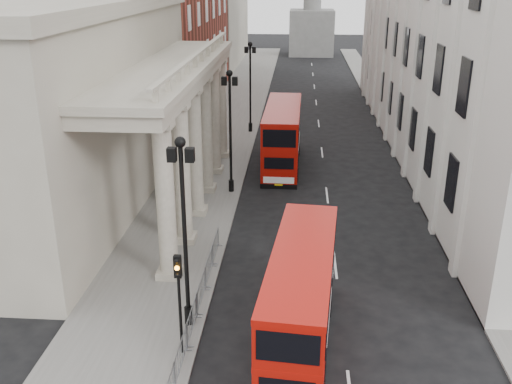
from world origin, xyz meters
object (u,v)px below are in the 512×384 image
lamp_post_south (184,222)px  traffic_light (179,287)px  pedestrian_b (188,188)px  lamp_post_north (250,81)px  lamp_post_mid (230,123)px  bus_near (301,297)px  pedestrian_c (175,195)px  bus_far (283,135)px  pedestrian_a (184,204)px

lamp_post_south → traffic_light: 2.71m
lamp_post_south → pedestrian_b: (-2.68, 14.32, -3.99)m
lamp_post_north → lamp_post_mid: bearing=-90.0°
lamp_post_mid → bus_near: 17.80m
pedestrian_b → pedestrian_c: 1.71m
lamp_post_south → bus_far: bearing=81.5°
lamp_post_south → lamp_post_mid: same height
lamp_post_mid → pedestrian_a: 6.65m
lamp_post_south → pedestrian_a: lamp_post_south is taller
traffic_light → pedestrian_c: size_ratio=2.38×
pedestrian_a → traffic_light: bearing=-110.6°
pedestrian_b → bus_far: bearing=-149.8°
lamp_post_south → traffic_light: size_ratio=1.93×
lamp_post_mid → lamp_post_north: 16.00m
pedestrian_b → pedestrian_c: (-0.56, -1.61, 0.10)m
bus_far → lamp_post_mid: bearing=-116.9°
lamp_post_south → lamp_post_mid: (0.00, 16.00, 0.00)m
lamp_post_mid → pedestrian_c: lamp_post_mid is taller
lamp_post_north → bus_near: bearing=-81.8°
pedestrian_a → lamp_post_mid: bearing=33.6°
traffic_light → bus_far: bearing=82.5°
lamp_post_south → bus_far: lamp_post_south is taller
pedestrian_b → bus_near: bearing=93.1°
lamp_post_mid → bus_far: bearing=62.3°
pedestrian_a → pedestrian_b: 3.23m
lamp_post_mid → pedestrian_c: 6.04m
bus_far → pedestrian_c: 11.72m
bus_far → lamp_post_north: bearing=109.7°
bus_near → bus_far: bus_far is taller
traffic_light → pedestrian_b: (-2.78, 16.33, -2.18)m
traffic_light → pedestrian_c: bearing=102.8°
lamp_post_mid → pedestrian_a: bearing=-115.3°
bus_near → pedestrian_a: (-7.07, 12.04, -1.15)m
lamp_post_south → traffic_light: (0.10, -2.02, -1.80)m
pedestrian_a → pedestrian_b: size_ratio=1.15×
lamp_post_mid → pedestrian_b: size_ratio=5.19×
bus_near → pedestrian_a: bus_near is taller
traffic_light → bus_near: bearing=13.1°
lamp_post_mid → lamp_post_south: bearing=-90.0°
lamp_post_mid → pedestrian_b: bearing=-147.8°
pedestrian_c → pedestrian_a: bearing=-72.1°
pedestrian_b → lamp_post_mid: bearing=-170.7°
bus_far → pedestrian_a: 12.62m
lamp_post_mid → lamp_post_north: (0.00, 16.00, 0.00)m
traffic_light → lamp_post_north: bearing=90.2°
traffic_light → pedestrian_a: traffic_light is taller
traffic_light → pedestrian_b: 16.71m
lamp_post_mid → pedestrian_b: lamp_post_mid is taller
bus_near → pedestrian_c: size_ratio=5.47×
lamp_post_north → pedestrian_c: lamp_post_north is taller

